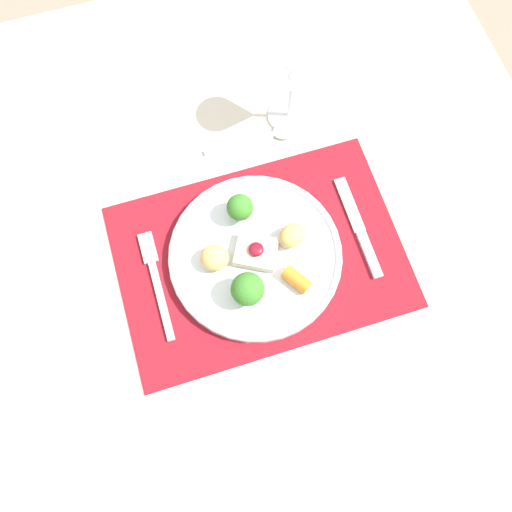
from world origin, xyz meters
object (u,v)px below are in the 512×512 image
(knife, at_px, (361,233))
(wine_glass_near, at_px, (293,73))
(dinner_plate, at_px, (255,257))
(spoon, at_px, (270,135))
(fork, at_px, (156,277))

(knife, height_order, wine_glass_near, wine_glass_near)
(dinner_plate, distance_m, wine_glass_near, 0.31)
(dinner_plate, relative_size, knife, 1.52)
(knife, bearing_deg, dinner_plate, 174.90)
(knife, distance_m, spoon, 0.25)
(fork, bearing_deg, wine_glass_near, 35.63)
(dinner_plate, distance_m, knife, 0.19)
(knife, xyz_separation_m, spoon, (-0.09, 0.23, -0.00))
(fork, xyz_separation_m, knife, (0.35, -0.03, 0.00))
(wine_glass_near, bearing_deg, dinner_plate, -119.45)
(knife, bearing_deg, fork, 172.88)
(fork, height_order, spoon, spoon)
(fork, distance_m, knife, 0.35)
(fork, height_order, wine_glass_near, wine_glass_near)
(spoon, bearing_deg, fork, -139.16)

